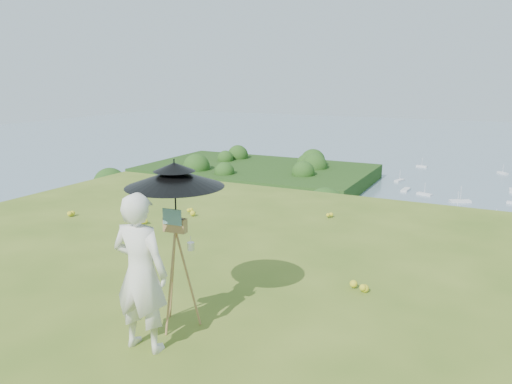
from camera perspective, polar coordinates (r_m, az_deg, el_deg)
The scene contains 12 objects.
ground at distance 7.53m, azimuth -9.02°, elevation -11.02°, with size 14.00×14.00×0.00m, color #49661D.
shoreline_tier at distance 89.62m, azimuth 21.64°, elevation -13.74°, with size 170.00×28.00×8.00m, color #676352.
bay_water at distance 248.38m, azimuth 25.12°, elevation 3.26°, with size 700.00×700.00×0.00m, color slate.
peninsula at distance 181.82m, azimuth 0.11°, elevation 2.93°, with size 90.00×60.00×12.00m, color #1C3E11, non-canonical shape.
slope_trees at distance 44.59m, azimuth 19.20°, elevation -11.58°, with size 110.00×50.00×6.00m, color #1C4B16, non-canonical shape.
harbor_town at distance 86.99m, azimuth 22.00°, elevation -9.90°, with size 110.00×22.00×5.00m, color silver, non-canonical shape.
moored_boats at distance 171.36m, azimuth 20.15°, elevation -0.10°, with size 140.00×140.00×0.70m, color silver, non-canonical shape.
wildflowers at distance 7.69m, azimuth -7.95°, elevation -9.96°, with size 10.00×10.50×0.12m, color gold, non-canonical shape.
painter at distance 5.78m, azimuth -13.06°, elevation -8.96°, with size 0.67×0.44×1.84m, color white.
field_easel at distance 6.25m, azimuth -9.05°, elevation -8.59°, with size 0.58×0.58×1.53m, color #AF7549, non-canonical shape.
sun_umbrella at distance 6.00m, azimuth -9.22°, elevation -0.28°, with size 1.18×1.18×0.86m, color black, non-canonical shape.
painter_cap at distance 5.51m, azimuth -13.52°, elevation -0.57°, with size 0.18×0.21×0.10m, color #DE7A7E, non-canonical shape.
Camera 1 is at (4.05, -5.57, 3.05)m, focal length 35.00 mm.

